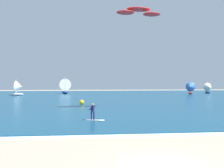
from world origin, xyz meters
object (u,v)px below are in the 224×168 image
Objects in this scene: kitesurfer at (94,114)px; sailboat_far_right at (64,86)px; sailboat_heeled_over at (208,88)px; kite at (139,12)px; sailboat_center_horizon at (190,88)px; sailboat_mid_right at (19,88)px; marker_buoy at (82,102)px.

sailboat_far_right is at bearing 97.74° from kitesurfer.
kitesurfer is 67.45m from sailboat_heeled_over.
kite is 49.86m from sailboat_center_horizon.
sailboat_far_right reaches higher than kitesurfer.
sailboat_center_horizon is at bearing 4.15° from sailboat_mid_right.
kitesurfer is at bearing -125.59° from sailboat_heeled_over.
marker_buoy is at bearing -135.00° from sailboat_center_horizon.
sailboat_center_horizon reaches higher than marker_buoy.
kite is 50.86m from sailboat_far_right.
sailboat_center_horizon is at bearing -152.39° from sailboat_heeled_over.
sailboat_far_right is at bearing 99.00° from marker_buoy.
sailboat_far_right is at bearing 39.80° from sailboat_mid_right.
sailboat_mid_right is at bearing -140.20° from sailboat_far_right.
sailboat_mid_right is (-58.66, -7.80, 0.34)m from sailboat_heeled_over.
kite is 1.54× the size of sailboat_center_horizon.
sailboat_heeled_over is at bearing 54.25° from kite.
sailboat_far_right is (-14.07, 47.62, -10.98)m from kite.
sailboat_center_horizon is (-7.88, -4.12, 0.17)m from sailboat_heeled_over.
kite is at bearing -121.04° from sailboat_center_horizon.
sailboat_heeled_over is at bearing -2.36° from sailboat_far_right.
marker_buoy is (-32.92, -32.92, -1.55)m from sailboat_center_horizon.
marker_buoy is (17.86, -29.24, -1.72)m from sailboat_mid_right.
sailboat_heeled_over is 5.00× the size of marker_buoy.
sailboat_mid_right is at bearing 124.21° from kite.
sailboat_far_right reaches higher than sailboat_mid_right.
marker_buoy is at bearing -81.00° from sailboat_far_right.
sailboat_center_horizon is (31.37, 50.72, 1.33)m from kitesurfer.
marker_buoy is (-40.80, -37.04, -1.38)m from sailboat_heeled_over.
kitesurfer is 16.99m from kite.
sailboat_mid_right is (-11.68, -9.73, -0.35)m from sailboat_far_right.
sailboat_far_right is 47.02m from sailboat_heeled_over.
kite is 47.19m from sailboat_mid_right.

